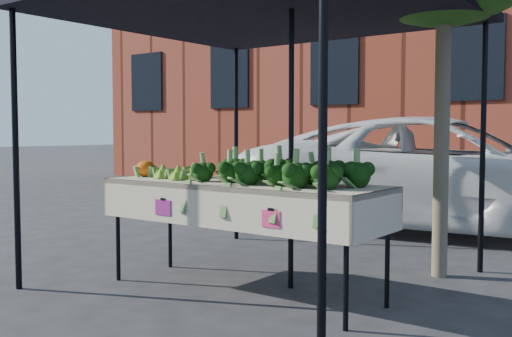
% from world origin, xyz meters
% --- Properties ---
extents(ground, '(90.00, 90.00, 0.00)m').
position_xyz_m(ground, '(0.00, 0.00, 0.00)').
color(ground, '#262628').
extents(table, '(2.40, 0.81, 0.90)m').
position_xyz_m(table, '(0.13, -0.01, 0.45)').
color(table, beige).
rests_on(table, ground).
extents(canopy, '(3.16, 3.16, 2.74)m').
position_xyz_m(canopy, '(0.02, 0.44, 1.37)').
color(canopy, black).
rests_on(canopy, ground).
extents(broccoli_heap, '(1.46, 0.56, 0.25)m').
position_xyz_m(broccoli_heap, '(0.46, 0.02, 1.03)').
color(broccoli_heap, black).
rests_on(broccoli_heap, table).
extents(romanesco_cluster, '(0.42, 0.56, 0.19)m').
position_xyz_m(romanesco_cluster, '(-0.53, 0.03, 1.00)').
color(romanesco_cluster, '#77AB34').
rests_on(romanesco_cluster, table).
extents(cauliflower_pair, '(0.19, 0.19, 0.18)m').
position_xyz_m(cauliflower_pair, '(-0.92, -0.06, 0.99)').
color(cauliflower_pair, orange).
rests_on(cauliflower_pair, table).
extents(vehicle, '(1.79, 2.66, 5.41)m').
position_xyz_m(vehicle, '(0.38, 4.01, 2.70)').
color(vehicle, white).
rests_on(vehicle, ground).
extents(street_tree, '(1.99, 1.99, 3.93)m').
position_xyz_m(street_tree, '(1.22, 1.50, 1.96)').
color(street_tree, '#1E4C14').
rests_on(street_tree, ground).
extents(building_left, '(12.00, 8.00, 9.00)m').
position_xyz_m(building_left, '(-5.00, 12.00, 4.50)').
color(building_left, maroon).
rests_on(building_left, ground).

